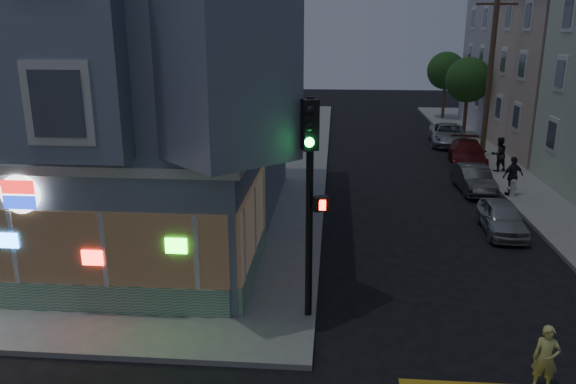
# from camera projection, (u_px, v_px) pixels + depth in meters

# --- Properties ---
(sidewalk_nw) EXTENTS (33.00, 42.00, 0.15)m
(sidewalk_nw) POSITION_uv_depth(u_px,v_px,m) (54.00, 152.00, 33.91)
(sidewalk_nw) COLOR gray
(sidewalk_nw) RESTS_ON ground
(corner_building) EXTENTS (14.60, 14.60, 11.40)m
(corner_building) POSITION_uv_depth(u_px,v_px,m) (75.00, 72.00, 20.20)
(corner_building) COLOR slate
(corner_building) RESTS_ON sidewalk_nw
(row_house_d) EXTENTS (12.00, 8.60, 10.50)m
(row_house_d) POSITION_uv_depth(u_px,v_px,m) (561.00, 55.00, 40.25)
(row_house_d) COLOR #A9A5B6
(row_house_d) RESTS_ON sidewalk_ne
(utility_pole) EXTENTS (2.20, 0.30, 9.00)m
(utility_pole) POSITION_uv_depth(u_px,v_px,m) (490.00, 74.00, 31.48)
(utility_pole) COLOR #4C3826
(utility_pole) RESTS_ON sidewalk_ne
(street_tree_near) EXTENTS (3.00, 3.00, 5.30)m
(street_tree_near) POSITION_uv_depth(u_px,v_px,m) (468.00, 80.00, 37.44)
(street_tree_near) COLOR #4C3826
(street_tree_near) RESTS_ON sidewalk_ne
(street_tree_far) EXTENTS (3.00, 3.00, 5.30)m
(street_tree_far) POSITION_uv_depth(u_px,v_px,m) (446.00, 71.00, 45.08)
(street_tree_far) COLOR #4C3826
(street_tree_far) RESTS_ON sidewalk_ne
(running_child) EXTENTS (0.61, 0.49, 1.46)m
(running_child) POSITION_uv_depth(u_px,v_px,m) (546.00, 358.00, 11.76)
(running_child) COLOR #DFDF72
(running_child) RESTS_ON ground
(pedestrian_a) EXTENTS (1.05, 0.94, 1.78)m
(pedestrian_a) POSITION_uv_depth(u_px,v_px,m) (499.00, 154.00, 29.00)
(pedestrian_a) COLOR black
(pedestrian_a) RESTS_ON sidewalk_ne
(pedestrian_b) EXTENTS (1.11, 0.78, 1.75)m
(pedestrian_b) POSITION_uv_depth(u_px,v_px,m) (513.00, 176.00, 24.83)
(pedestrian_b) COLOR #26242C
(pedestrian_b) RESTS_ON sidewalk_ne
(parked_car_a) EXTENTS (1.55, 3.52, 1.18)m
(parked_car_a) POSITION_uv_depth(u_px,v_px,m) (502.00, 218.00, 20.80)
(parked_car_a) COLOR #A5A8AD
(parked_car_a) RESTS_ON ground
(parked_car_b) EXTENTS (1.45, 3.78, 1.23)m
(parked_car_b) POSITION_uv_depth(u_px,v_px,m) (473.00, 179.00, 25.98)
(parked_car_b) COLOR #35383A
(parked_car_b) RESTS_ON ground
(parked_car_c) EXTENTS (2.45, 4.81, 1.34)m
(parked_car_c) POSITION_uv_depth(u_px,v_px,m) (467.00, 153.00, 30.86)
(parked_car_c) COLOR #5D1517
(parked_car_c) RESTS_ON ground
(parked_car_d) EXTENTS (2.64, 4.98, 1.34)m
(parked_car_d) POSITION_uv_depth(u_px,v_px,m) (448.00, 135.00, 36.23)
(parked_car_d) COLOR #A5AAB0
(parked_car_d) RESTS_ON ground
(traffic_signal) EXTENTS (0.72, 0.64, 5.68)m
(traffic_signal) POSITION_uv_depth(u_px,v_px,m) (310.00, 174.00, 13.50)
(traffic_signal) COLOR black
(traffic_signal) RESTS_ON sidewalk_nw
(fire_hydrant) EXTENTS (0.46, 0.27, 0.80)m
(fire_hydrant) POSITION_uv_depth(u_px,v_px,m) (513.00, 187.00, 24.80)
(fire_hydrant) COLOR silver
(fire_hydrant) RESTS_ON sidewalk_ne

